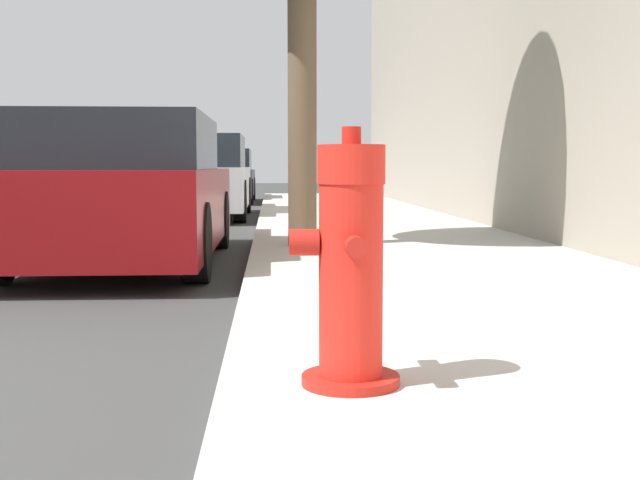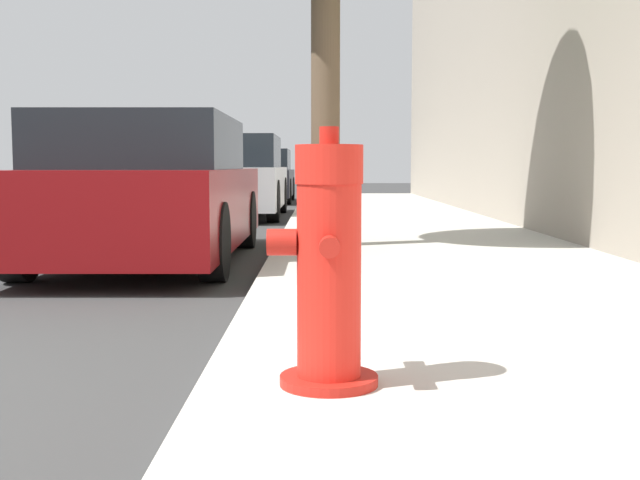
{
  "view_description": "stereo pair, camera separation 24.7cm",
  "coord_description": "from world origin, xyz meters",
  "views": [
    {
      "loc": [
        1.9,
        -2.82,
        0.92
      ],
      "look_at": [
        2.14,
        1.19,
        0.54
      ],
      "focal_mm": 45.0,
      "sensor_mm": 36.0,
      "label": 1
    },
    {
      "loc": [
        2.15,
        -2.82,
        0.92
      ],
      "look_at": [
        2.14,
        1.19,
        0.54
      ],
      "focal_mm": 45.0,
      "sensor_mm": 36.0,
      "label": 2
    }
  ],
  "objects": [
    {
      "name": "parked_car_mid",
      "position": [
        0.63,
        11.47,
        0.7
      ],
      "size": [
        1.73,
        4.31,
        1.44
      ],
      "color": "#B7B7BC",
      "rests_on": "ground_plane"
    },
    {
      "name": "fire_hydrant",
      "position": [
        2.18,
        -0.01,
        0.55
      ],
      "size": [
        0.4,
        0.4,
        0.92
      ],
      "color": "red",
      "rests_on": "sidewalk_slab"
    },
    {
      "name": "parked_car_far",
      "position": [
        0.62,
        17.39,
        0.64
      ],
      "size": [
        1.69,
        3.83,
        1.33
      ],
      "color": "black",
      "rests_on": "ground_plane"
    },
    {
      "name": "parked_car_near",
      "position": [
        0.54,
        4.75,
        0.67
      ],
      "size": [
        1.75,
        4.29,
        1.37
      ],
      "color": "maroon",
      "rests_on": "ground_plane"
    },
    {
      "name": "sidewalk_slab",
      "position": [
        3.22,
        0.0,
        0.07
      ],
      "size": [
        3.03,
        40.0,
        0.13
      ],
      "color": "beige",
      "rests_on": "ground_plane"
    }
  ]
}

